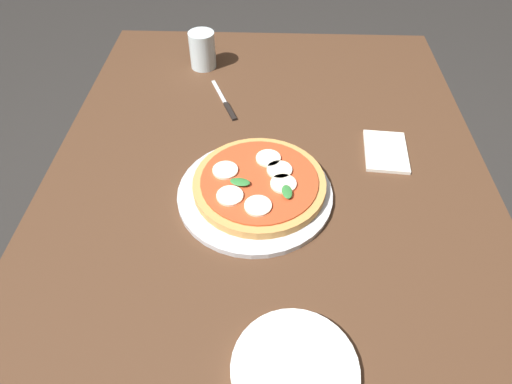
{
  "coord_description": "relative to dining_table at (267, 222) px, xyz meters",
  "views": [
    {
      "loc": [
        0.6,
        -0.0,
        1.34
      ],
      "look_at": [
        0.01,
        -0.02,
        0.72
      ],
      "focal_mm": 30.56,
      "sensor_mm": 36.0,
      "label": 1
    }
  ],
  "objects": [
    {
      "name": "glass_cup",
      "position": [
        -0.47,
        -0.18,
        0.14
      ],
      "size": [
        0.07,
        0.07,
        0.1
      ],
      "primitive_type": "cylinder",
      "color": "silver",
      "rests_on": "dining_table"
    },
    {
      "name": "plate_white",
      "position": [
        0.35,
        0.05,
        0.1
      ],
      "size": [
        0.18,
        0.18,
        0.01
      ],
      "primitive_type": "cylinder",
      "color": "white",
      "rests_on": "dining_table"
    },
    {
      "name": "napkin",
      "position": [
        -0.13,
        0.25,
        0.1
      ],
      "size": [
        0.14,
        0.1,
        0.01
      ],
      "primitive_type": "cube",
      "rotation": [
        0.0,
        0.0,
        -0.08
      ],
      "color": "white",
      "rests_on": "dining_table"
    },
    {
      "name": "knife",
      "position": [
        -0.29,
        -0.11,
        0.1
      ],
      "size": [
        0.17,
        0.08,
        0.01
      ],
      "color": "black",
      "rests_on": "dining_table"
    },
    {
      "name": "pizza",
      "position": [
        -0.0,
        -0.02,
        0.12
      ],
      "size": [
        0.26,
        0.26,
        0.03
      ],
      "color": "tan",
      "rests_on": "serving_tray"
    },
    {
      "name": "dining_table",
      "position": [
        0.0,
        0.0,
        0.0
      ],
      "size": [
        1.33,
        0.92,
        0.71
      ],
      "color": "#4C301E",
      "rests_on": "ground_plane"
    },
    {
      "name": "serving_tray",
      "position": [
        0.01,
        -0.02,
        0.1
      ],
      "size": [
        0.3,
        0.3,
        0.01
      ],
      "primitive_type": "cylinder",
      "color": "silver",
      "rests_on": "dining_table"
    },
    {
      "name": "ground_plane",
      "position": [
        0.0,
        0.0,
        -0.62
      ],
      "size": [
        6.0,
        6.0,
        0.0
      ],
      "primitive_type": "plane",
      "color": "#2D2B28"
    }
  ]
}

